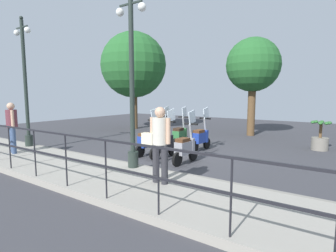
# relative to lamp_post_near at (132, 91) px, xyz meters

# --- Properties ---
(ground_plane) EXTENTS (28.00, 28.00, 0.00)m
(ground_plane) POSITION_rel_lamp_post_near_xyz_m (2.40, 0.18, -2.08)
(ground_plane) COLOR #38383D
(promenade_walkway) EXTENTS (2.20, 20.00, 0.15)m
(promenade_walkway) POSITION_rel_lamp_post_near_xyz_m (-0.75, 0.18, -2.01)
(promenade_walkway) COLOR gray
(promenade_walkway) RESTS_ON ground_plane
(fence_railing) EXTENTS (0.04, 16.03, 1.07)m
(fence_railing) POSITION_rel_lamp_post_near_xyz_m (-1.80, 0.18, -1.19)
(fence_railing) COLOR black
(fence_railing) RESTS_ON promenade_walkway
(lamp_post_near) EXTENTS (0.26, 0.90, 4.35)m
(lamp_post_near) POSITION_rel_lamp_post_near_xyz_m (0.00, 0.00, 0.00)
(lamp_post_near) COLOR #232D28
(lamp_post_near) RESTS_ON promenade_walkway
(lamp_post_far) EXTENTS (0.26, 0.90, 4.50)m
(lamp_post_far) POSITION_rel_lamp_post_near_xyz_m (-0.00, 4.95, 0.07)
(lamp_post_far) COLOR #232D28
(lamp_post_far) RESTS_ON promenade_walkway
(pedestrian_with_bag) EXTENTS (0.33, 0.65, 1.59)m
(pedestrian_with_bag) POSITION_rel_lamp_post_near_xyz_m (-0.60, -1.26, -1.00)
(pedestrian_with_bag) COLOR #28282D
(pedestrian_with_bag) RESTS_ON promenade_walkway
(pedestrian_distant) EXTENTS (0.40, 0.47, 1.59)m
(pedestrian_distant) POSITION_rel_lamp_post_near_xyz_m (-0.89, 4.21, -1.00)
(pedestrian_distant) COLOR #384C70
(pedestrian_distant) RESTS_ON promenade_walkway
(tree_large) EXTENTS (3.72, 3.72, 5.54)m
(tree_large) POSITION_rel_lamp_post_near_xyz_m (6.69, 5.80, 1.58)
(tree_large) COLOR brown
(tree_large) RESTS_ON ground_plane
(tree_distant) EXTENTS (2.55, 2.55, 4.67)m
(tree_distant) POSITION_rel_lamp_post_near_xyz_m (7.88, -0.65, 1.28)
(tree_distant) COLOR brown
(tree_distant) RESTS_ON ground_plane
(potted_palm) EXTENTS (1.06, 0.66, 1.05)m
(potted_palm) POSITION_rel_lamp_post_near_xyz_m (5.84, -3.73, -1.64)
(potted_palm) COLOR slate
(potted_palm) RESTS_ON ground_plane
(scooter_near_0) EXTENTS (1.23, 0.44, 1.54)m
(scooter_near_0) POSITION_rel_lamp_post_near_xyz_m (1.53, -0.65, -1.60)
(scooter_near_0) COLOR black
(scooter_near_0) RESTS_ON ground_plane
(scooter_near_1) EXTENTS (1.23, 0.46, 1.54)m
(scooter_near_1) POSITION_rel_lamp_post_near_xyz_m (1.73, 0.25, -1.60)
(scooter_near_1) COLOR black
(scooter_near_1) RESTS_ON ground_plane
(scooter_near_2) EXTENTS (1.23, 0.44, 1.54)m
(scooter_near_2) POSITION_rel_lamp_post_near_xyz_m (1.76, 0.90, -1.60)
(scooter_near_2) COLOR black
(scooter_near_2) RESTS_ON ground_plane
(scooter_far_0) EXTENTS (1.23, 0.44, 1.54)m
(scooter_far_0) POSITION_rel_lamp_post_near_xyz_m (3.37, -0.21, -1.60)
(scooter_far_0) COLOR black
(scooter_far_0) RESTS_ON ground_plane
(scooter_far_1) EXTENTS (1.23, 0.44, 1.54)m
(scooter_far_1) POSITION_rel_lamp_post_near_xyz_m (3.44, 0.68, -1.60)
(scooter_far_1) COLOR black
(scooter_far_1) RESTS_ON ground_plane
(scooter_far_2) EXTENTS (1.23, 0.44, 1.54)m
(scooter_far_2) POSITION_rel_lamp_post_near_xyz_m (3.43, 1.49, -1.60)
(scooter_far_2) COLOR black
(scooter_far_2) RESTS_ON ground_plane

